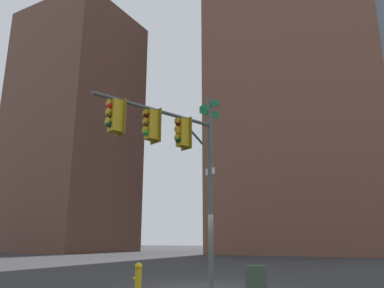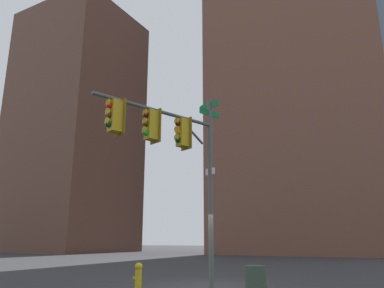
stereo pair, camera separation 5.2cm
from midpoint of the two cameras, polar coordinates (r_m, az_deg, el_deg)
The scene contains 7 objects.
ground_plane at distance 14.11m, azimuth 1.95°, elevation -21.11°, with size 200.00×200.00×0.00m, color #2D2D30.
signal_pole_assembly at distance 12.71m, azimuth -3.38°, elevation 0.26°, with size 2.12×5.11×6.91m.
fire_hydrant at distance 13.46m, azimuth -8.37°, elevation -19.27°, with size 0.34×0.26×0.87m.
litter_bin at distance 10.59m, azimuth 9.70°, elevation -20.50°, with size 0.56×0.56×0.95m, color #384738.
building_brick_nearside at distance 54.53m, azimuth 15.78°, elevation 10.38°, with size 21.30×16.52×48.27m, color brown.
building_brick_midblock at distance 61.63m, azimuth -17.67°, elevation 2.35°, with size 16.45×15.02×37.72m, color brown.
building_glass_tower at distance 74.88m, azimuth 20.12°, elevation 15.07°, with size 25.61×22.13×75.15m, color #7A99B2.
Camera 1 is at (-6.39, 12.48, 1.59)m, focal length 34.72 mm.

